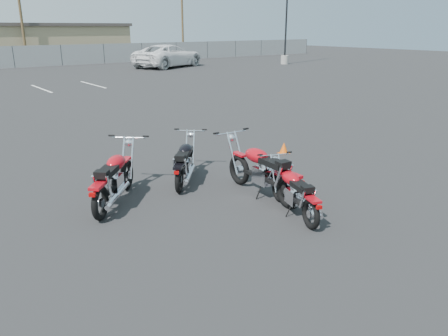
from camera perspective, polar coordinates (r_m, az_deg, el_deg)
ground at (r=8.30m, az=1.41°, el=-5.55°), size 120.00×120.00×0.00m
motorcycle_front_red at (r=8.71m, az=-14.15°, el=-1.37°), size 1.86×1.96×1.11m
motorcycle_second_black at (r=9.70m, az=-5.13°, el=0.76°), size 1.64×1.76×0.99m
motorcycle_third_red at (r=8.87m, az=5.15°, el=-0.40°), size 0.92×2.38×1.16m
motorcycle_rear_red at (r=8.09m, az=9.21°, el=-3.17°), size 1.02×1.88×0.93m
training_cone_near at (r=12.06m, az=7.83°, el=2.61°), size 0.26×0.26×0.31m
light_pole_east at (r=42.26m, az=8.09°, el=17.58°), size 0.80×0.70×11.73m
tan_building_east at (r=52.09m, az=-21.53°, el=15.15°), size 14.40×9.40×3.70m
utility_pole_c at (r=46.23m, az=-25.06°, el=18.06°), size 1.80×0.24×9.00m
utility_pole_d at (r=54.22m, az=-5.48°, el=19.31°), size 1.80×0.24×9.00m
white_van at (r=39.00m, az=-7.30°, el=15.13°), size 5.83×8.47×2.99m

